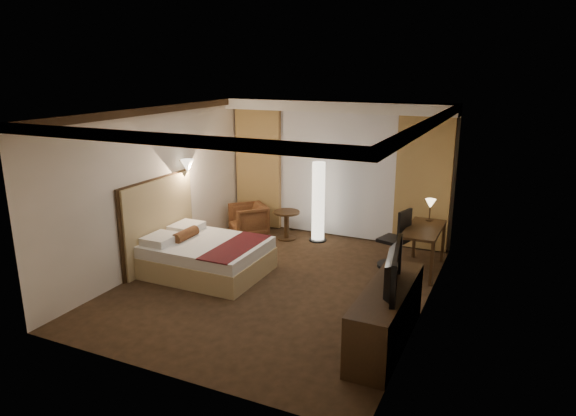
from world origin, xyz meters
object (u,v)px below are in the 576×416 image
at_px(armchair, 248,218).
at_px(desk, 422,249).
at_px(dresser, 386,316).
at_px(television, 387,262).
at_px(bed, 207,257).
at_px(office_chair, 393,238).
at_px(side_table, 287,225).
at_px(floor_lamp, 318,202).

distance_m(armchair, desk, 3.60).
distance_m(dresser, television, 0.71).
bearing_deg(bed, office_chair, 29.83).
relative_size(armchair, office_chair, 0.66).
relative_size(side_table, desk, 0.46).
xyz_separation_m(floor_lamp, television, (2.17, -3.27, 0.29)).
relative_size(bed, floor_lamp, 1.18).
distance_m(floor_lamp, television, 3.93).
relative_size(armchair, dresser, 0.36).
distance_m(armchair, office_chair, 3.13).
height_order(bed, office_chair, office_chair).
bearing_deg(floor_lamp, dresser, -56.09).
distance_m(bed, armchair, 2.09).
bearing_deg(desk, side_table, 169.22).
bearing_deg(dresser, television, 180.00).
height_order(bed, dresser, dresser).
height_order(floor_lamp, dresser, floor_lamp).
relative_size(bed, dresser, 0.97).
xyz_separation_m(desk, office_chair, (-0.49, -0.05, 0.15)).
relative_size(side_table, dresser, 0.30).
bearing_deg(armchair, television, 3.54).
distance_m(side_table, office_chair, 2.35).
relative_size(bed, office_chair, 1.78).
distance_m(side_table, television, 4.24).
height_order(floor_lamp, desk, floor_lamp).
relative_size(armchair, side_table, 1.22).
xyz_separation_m(floor_lamp, desk, (2.15, -0.68, -0.42)).
distance_m(armchair, side_table, 0.83).
distance_m(side_table, dresser, 4.19).
xyz_separation_m(office_chair, dresser, (0.54, -2.54, -0.15)).
bearing_deg(television, office_chair, 1.72).
relative_size(bed, desk, 1.51).
height_order(armchair, dresser, dresser).
xyz_separation_m(desk, television, (0.02, -2.59, 0.71)).
height_order(floor_lamp, television, floor_lamp).
xyz_separation_m(dresser, television, (-0.03, 0.00, 0.71)).
distance_m(armchair, television, 4.76).
bearing_deg(bed, desk, 26.65).
height_order(desk, television, television).
distance_m(desk, television, 2.68).
distance_m(bed, office_chair, 3.14).
bearing_deg(television, bed, 63.56).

